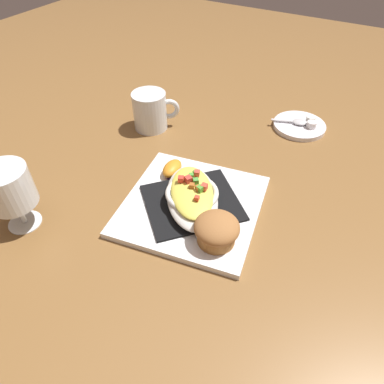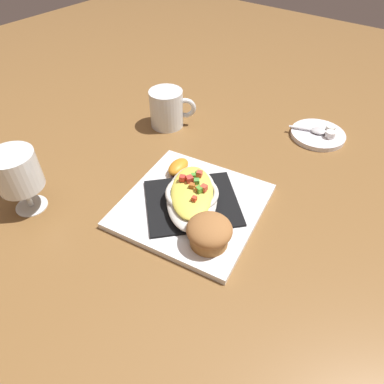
% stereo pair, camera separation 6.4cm
% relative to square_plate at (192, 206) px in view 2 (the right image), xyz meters
% --- Properties ---
extents(ground_plane, '(2.60, 2.60, 0.00)m').
position_rel_square_plate_xyz_m(ground_plane, '(0.00, 0.00, -0.01)').
color(ground_plane, brown).
extents(square_plate, '(0.29, 0.29, 0.01)m').
position_rel_square_plate_xyz_m(square_plate, '(0.00, 0.00, 0.00)').
color(square_plate, white).
rests_on(square_plate, ground_plane).
extents(folded_napkin, '(0.23, 0.23, 0.00)m').
position_rel_square_plate_xyz_m(folded_napkin, '(0.00, 0.00, 0.01)').
color(folded_napkin, black).
rests_on(folded_napkin, square_plate).
extents(gratin_dish, '(0.20, 0.18, 0.05)m').
position_rel_square_plate_xyz_m(gratin_dish, '(-0.00, -0.00, 0.03)').
color(gratin_dish, silver).
rests_on(gratin_dish, folded_napkin).
extents(muffin, '(0.08, 0.08, 0.05)m').
position_rel_square_plate_xyz_m(muffin, '(0.06, 0.08, 0.03)').
color(muffin, '#9F6731').
rests_on(muffin, square_plate).
extents(orange_garnish, '(0.06, 0.06, 0.03)m').
position_rel_square_plate_xyz_m(orange_garnish, '(-0.06, -0.08, 0.02)').
color(orange_garnish, '#4A2864').
rests_on(orange_garnish, square_plate).
extents(coffee_mug, '(0.09, 0.10, 0.09)m').
position_rel_square_plate_xyz_m(coffee_mug, '(-0.20, -0.23, 0.03)').
color(coffee_mug, white).
rests_on(coffee_mug, ground_plane).
extents(stemmed_glass, '(0.08, 0.08, 0.13)m').
position_rel_square_plate_xyz_m(stemmed_glass, '(0.19, -0.25, 0.08)').
color(stemmed_glass, white).
rests_on(stemmed_glass, ground_plane).
extents(creamer_saucer, '(0.13, 0.13, 0.01)m').
position_rel_square_plate_xyz_m(creamer_saucer, '(-0.38, 0.10, -0.00)').
color(creamer_saucer, white).
rests_on(creamer_saucer, ground_plane).
extents(spoon, '(0.05, 0.09, 0.01)m').
position_rel_square_plate_xyz_m(spoon, '(-0.38, 0.09, 0.01)').
color(spoon, silver).
rests_on(spoon, creamer_saucer).
extents(creamer_cup_0, '(0.02, 0.02, 0.02)m').
position_rel_square_plate_xyz_m(creamer_cup_0, '(-0.38, 0.13, 0.01)').
color(creamer_cup_0, silver).
rests_on(creamer_cup_0, creamer_saucer).
extents(creamer_cup_1, '(0.02, 0.02, 0.02)m').
position_rel_square_plate_xyz_m(creamer_cup_1, '(-0.41, 0.12, 0.01)').
color(creamer_cup_1, white).
rests_on(creamer_cup_1, creamer_saucer).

